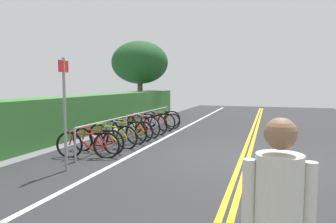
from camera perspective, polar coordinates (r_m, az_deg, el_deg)
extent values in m
cube|color=#2B2B2D|center=(8.08, 13.92, -8.48)|extent=(36.13, 10.22, 0.05)
cube|color=gold|center=(8.07, 14.50, -8.32)|extent=(32.52, 0.10, 0.00)
cube|color=gold|center=(8.08, 13.36, -8.27)|extent=(32.52, 0.10, 0.00)
cube|color=white|center=(8.73, -5.10, -7.14)|extent=(32.52, 0.12, 0.00)
cylinder|color=#9EA0A5|center=(7.69, -16.66, -5.96)|extent=(0.05, 0.05, 0.81)
cylinder|color=#9EA0A5|center=(8.84, -11.54, -4.41)|extent=(0.05, 0.05, 0.81)
cylinder|color=#9EA0A5|center=(10.05, -7.65, -3.20)|extent=(0.05, 0.05, 0.81)
cylinder|color=#9EA0A5|center=(11.30, -4.61, -2.24)|extent=(0.05, 0.05, 0.81)
cylinder|color=#9EA0A5|center=(12.58, -2.18, -1.47)|extent=(0.05, 0.05, 0.81)
cylinder|color=#9EA0A5|center=(13.87, -0.21, -0.84)|extent=(0.05, 0.05, 0.81)
cylinder|color=#9EA0A5|center=(10.62, -6.06, -0.53)|extent=(6.91, 0.04, 0.04)
torus|color=black|center=(8.24, -17.61, -5.86)|extent=(0.21, 0.69, 0.69)
torus|color=black|center=(7.93, -11.20, -6.14)|extent=(0.21, 0.69, 0.69)
cylinder|color=red|center=(8.10, -15.28, -5.42)|extent=(0.16, 0.54, 0.47)
cylinder|color=red|center=(8.04, -14.90, -3.99)|extent=(0.18, 0.64, 0.07)
cylinder|color=red|center=(8.00, -13.08, -5.62)|extent=(0.07, 0.16, 0.42)
cylinder|color=red|center=(7.99, -12.34, -6.60)|extent=(0.11, 0.35, 0.18)
cylinder|color=red|center=(7.94, -11.94, -5.16)|extent=(0.09, 0.24, 0.29)
cylinder|color=red|center=(8.20, -17.33, -4.84)|extent=(0.06, 0.13, 0.31)
cube|color=black|center=(7.94, -12.69, -3.96)|extent=(0.12, 0.21, 0.05)
cylinder|color=red|center=(8.15, -17.06, -3.46)|extent=(0.45, 0.13, 0.03)
torus|color=black|center=(8.96, -15.37, -4.98)|extent=(0.12, 0.68, 0.67)
torus|color=black|center=(8.37, -9.99, -5.59)|extent=(0.12, 0.68, 0.67)
cylinder|color=red|center=(8.72, -13.45, -4.70)|extent=(0.09, 0.58, 0.46)
cylinder|color=red|center=(8.65, -13.13, -3.43)|extent=(0.11, 0.69, 0.07)
cylinder|color=red|center=(8.52, -11.61, -5.00)|extent=(0.05, 0.17, 0.41)
cylinder|color=red|center=(8.48, -10.98, -5.94)|extent=(0.07, 0.37, 0.17)
cylinder|color=red|center=(8.41, -10.63, -4.64)|extent=(0.06, 0.25, 0.29)
cylinder|color=red|center=(8.91, -15.14, -4.08)|extent=(0.05, 0.14, 0.31)
cube|color=black|center=(8.45, -11.27, -3.49)|extent=(0.10, 0.21, 0.05)
cylinder|color=red|center=(8.85, -14.92, -2.84)|extent=(0.46, 0.07, 0.03)
torus|color=black|center=(9.48, -12.59, -4.28)|extent=(0.12, 0.70, 0.70)
torus|color=black|center=(8.95, -7.57, -4.77)|extent=(0.12, 0.70, 0.70)
cylinder|color=yellow|center=(9.26, -10.78, -3.97)|extent=(0.09, 0.56, 0.48)
cylinder|color=yellow|center=(9.19, -10.48, -2.71)|extent=(0.10, 0.66, 0.07)
cylinder|color=yellow|center=(9.08, -9.06, -4.23)|extent=(0.05, 0.16, 0.43)
cylinder|color=yellow|center=(9.05, -8.48, -5.13)|extent=(0.07, 0.35, 0.18)
cylinder|color=yellow|center=(8.98, -8.16, -3.85)|extent=(0.06, 0.24, 0.30)
cylinder|color=yellow|center=(9.43, -12.37, -3.39)|extent=(0.05, 0.13, 0.32)
cube|color=black|center=(9.01, -8.75, -2.75)|extent=(0.10, 0.21, 0.05)
cylinder|color=yellow|center=(9.37, -12.15, -2.18)|extent=(0.46, 0.07, 0.03)
torus|color=black|center=(10.06, -10.66, -3.58)|extent=(0.11, 0.75, 0.75)
torus|color=black|center=(9.57, -5.83, -3.97)|extent=(0.11, 0.75, 0.75)
cylinder|color=silver|center=(9.85, -8.91, -3.23)|extent=(0.08, 0.55, 0.51)
cylinder|color=silver|center=(9.79, -8.62, -1.96)|extent=(0.09, 0.66, 0.07)
cylinder|color=silver|center=(9.69, -7.26, -3.45)|extent=(0.05, 0.16, 0.46)
cylinder|color=silver|center=(9.66, -6.70, -4.35)|extent=(0.06, 0.35, 0.19)
cylinder|color=silver|center=(9.60, -6.39, -3.06)|extent=(0.05, 0.24, 0.31)
cylinder|color=silver|center=(10.01, -10.45, -2.68)|extent=(0.05, 0.13, 0.34)
cube|color=black|center=(9.62, -6.95, -1.98)|extent=(0.10, 0.21, 0.05)
cylinder|color=silver|center=(9.96, -10.23, -1.47)|extent=(0.46, 0.06, 0.03)
torus|color=black|center=(10.59, -8.77, -3.29)|extent=(0.17, 0.68, 0.68)
torus|color=black|center=(10.06, -4.38, -3.69)|extent=(0.17, 0.68, 0.68)
cylinder|color=orange|center=(10.37, -7.18, -3.01)|extent=(0.13, 0.55, 0.47)
cylinder|color=orange|center=(10.31, -6.91, -1.92)|extent=(0.15, 0.65, 0.07)
cylinder|color=orange|center=(10.19, -5.68, -3.23)|extent=(0.06, 0.16, 0.42)
cylinder|color=orange|center=(10.16, -5.18, -4.01)|extent=(0.09, 0.35, 0.17)
cylinder|color=orange|center=(10.09, -4.89, -2.90)|extent=(0.08, 0.24, 0.29)
cylinder|color=orange|center=(10.54, -8.57, -2.51)|extent=(0.06, 0.13, 0.31)
cube|color=black|center=(10.13, -5.40, -1.95)|extent=(0.11, 0.21, 0.05)
cylinder|color=orange|center=(10.49, -8.37, -1.45)|extent=(0.46, 0.11, 0.03)
torus|color=black|center=(11.28, -7.22, -2.52)|extent=(0.30, 0.75, 0.77)
torus|color=black|center=(10.59, -3.08, -2.99)|extent=(0.30, 0.75, 0.77)
cylinder|color=red|center=(11.00, -5.74, -2.23)|extent=(0.22, 0.58, 0.53)
cylinder|color=red|center=(10.93, -5.48, -1.04)|extent=(0.26, 0.69, 0.07)
cylinder|color=red|center=(10.77, -4.32, -2.47)|extent=(0.09, 0.17, 0.48)
cylinder|color=red|center=(10.71, -3.84, -3.33)|extent=(0.15, 0.38, 0.19)
cylinder|color=red|center=(10.64, -3.57, -2.12)|extent=(0.12, 0.26, 0.33)
cylinder|color=red|center=(11.22, -7.04, -1.68)|extent=(0.08, 0.14, 0.35)
cube|color=black|center=(10.69, -4.05, -1.11)|extent=(0.14, 0.22, 0.05)
cylinder|color=red|center=(11.16, -6.85, -0.58)|extent=(0.45, 0.17, 0.03)
torus|color=black|center=(11.80, -6.08, -2.18)|extent=(0.21, 0.76, 0.76)
torus|color=black|center=(11.23, -1.79, -2.53)|extent=(0.21, 0.76, 0.76)
cylinder|color=silver|center=(11.57, -4.53, -1.88)|extent=(0.16, 0.59, 0.52)
cylinder|color=silver|center=(11.51, -4.26, -0.76)|extent=(0.18, 0.70, 0.07)
cylinder|color=silver|center=(11.38, -3.06, -2.08)|extent=(0.07, 0.17, 0.47)
cylinder|color=silver|center=(11.34, -2.57, -2.87)|extent=(0.11, 0.38, 0.19)
cylinder|color=silver|center=(11.27, -2.29, -1.74)|extent=(0.09, 0.26, 0.32)
cylinder|color=silver|center=(11.75, -5.89, -1.39)|extent=(0.06, 0.14, 0.35)
cube|color=black|center=(11.31, -2.78, -0.79)|extent=(0.12, 0.21, 0.05)
cylinder|color=silver|center=(11.70, -5.69, -0.34)|extent=(0.46, 0.12, 0.03)
torus|color=black|center=(12.41, -5.08, -1.86)|extent=(0.09, 0.75, 0.74)
torus|color=black|center=(12.08, -0.33, -2.03)|extent=(0.09, 0.75, 0.74)
cylinder|color=purple|center=(12.27, -3.33, -1.52)|extent=(0.06, 0.61, 0.51)
cylinder|color=purple|center=(12.22, -3.03, -0.49)|extent=(0.07, 0.73, 0.07)
cylinder|color=purple|center=(12.16, -1.71, -1.66)|extent=(0.04, 0.17, 0.46)
cylinder|color=purple|center=(12.14, -1.18, -2.36)|extent=(0.05, 0.39, 0.19)
cylinder|color=purple|center=(12.10, -0.87, -1.32)|extent=(0.05, 0.26, 0.32)
cylinder|color=purple|center=(12.38, -4.85, -1.11)|extent=(0.04, 0.14, 0.34)
cube|color=black|center=(12.11, -1.40, -0.48)|extent=(0.09, 0.20, 0.05)
cylinder|color=purple|center=(12.34, -4.63, -0.14)|extent=(0.46, 0.05, 0.03)
torus|color=black|center=(12.75, -3.62, -1.83)|extent=(0.26, 0.65, 0.67)
torus|color=black|center=(12.73, 0.79, -1.83)|extent=(0.26, 0.65, 0.67)
cylinder|color=silver|center=(12.72, -1.97, -1.49)|extent=(0.21, 0.54, 0.46)
cylinder|color=silver|center=(12.70, -1.69, -0.59)|extent=(0.24, 0.64, 0.07)
cylinder|color=silver|center=(12.72, -0.47, -1.56)|extent=(0.09, 0.16, 0.41)
cylinder|color=silver|center=(12.74, 0.02, -2.14)|extent=(0.15, 0.35, 0.17)
cylinder|color=silver|center=(12.71, 0.30, -1.25)|extent=(0.11, 0.24, 0.28)
cylinder|color=silver|center=(12.73, -3.40, -1.18)|extent=(0.08, 0.14, 0.30)
cube|color=black|center=(12.69, -0.18, -0.53)|extent=(0.14, 0.22, 0.05)
cylinder|color=silver|center=(12.71, -3.19, -0.30)|extent=(0.45, 0.17, 0.03)
torus|color=black|center=(13.46, -3.45, -1.38)|extent=(0.25, 0.70, 0.71)
torus|color=black|center=(13.40, 0.74, -1.39)|extent=(0.25, 0.70, 0.71)
cylinder|color=orange|center=(13.42, -1.88, -1.04)|extent=(0.19, 0.55, 0.48)
cylinder|color=orange|center=(13.40, -1.61, -0.14)|extent=(0.22, 0.65, 0.07)
cylinder|color=orange|center=(13.41, -0.46, -1.11)|extent=(0.08, 0.17, 0.43)
cylinder|color=orange|center=(13.42, 0.01, -1.70)|extent=(0.13, 0.35, 0.18)
cylinder|color=orange|center=(13.39, 0.28, -0.80)|extent=(0.10, 0.25, 0.30)
cylinder|color=orange|center=(13.44, -3.25, -0.72)|extent=(0.07, 0.14, 0.32)
cube|color=black|center=(13.38, -0.18, -0.08)|extent=(0.13, 0.21, 0.05)
cylinder|color=orange|center=(13.41, -3.04, 0.15)|extent=(0.45, 0.16, 0.03)
cylinder|color=silver|center=(2.33, 19.61, -14.30)|extent=(0.32, 0.32, 0.57)
sphere|color=#8C6647|center=(2.22, 19.95, -3.86)|extent=(0.22, 0.22, 0.22)
cylinder|color=silver|center=(2.32, 14.52, -15.08)|extent=(0.09, 0.09, 0.55)
cylinder|color=silver|center=(2.38, 24.53, -14.87)|extent=(0.09, 0.09, 0.55)
cylinder|color=gray|center=(6.90, -18.38, -0.61)|extent=(0.06, 0.06, 2.40)
cube|color=red|center=(6.88, -18.63, 7.87)|extent=(0.36, 0.07, 0.24)
cube|color=#387533|center=(13.05, -12.85, -0.03)|extent=(15.91, 1.23, 1.41)
cylinder|color=brown|center=(19.08, -5.13, 2.52)|extent=(0.31, 0.31, 1.96)
ellipsoid|color=#1C4C21|center=(19.10, -5.19, 8.93)|extent=(3.40, 3.40, 2.56)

